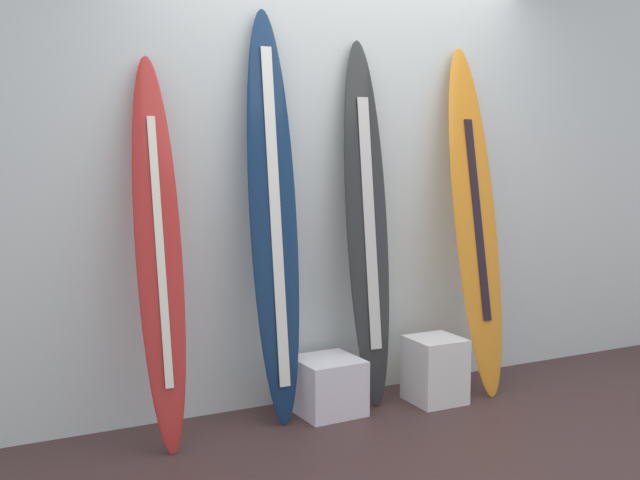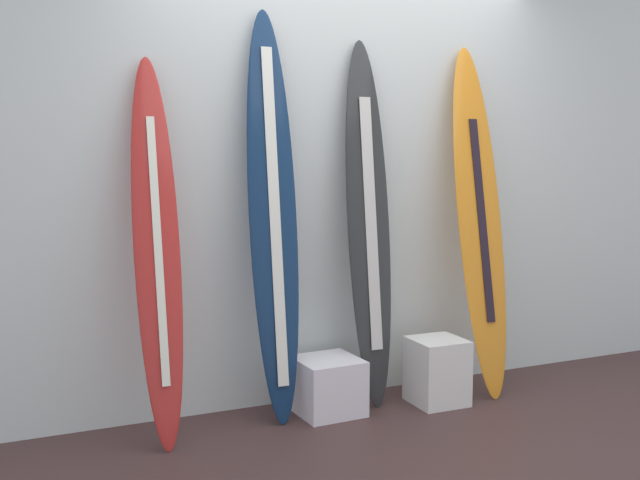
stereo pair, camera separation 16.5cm
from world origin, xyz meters
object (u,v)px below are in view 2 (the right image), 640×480
surfboard_crimson (157,254)px  surfboard_navy (273,219)px  display_block_center (328,386)px  surfboard_sunset (480,220)px  surfboard_charcoal (368,223)px  display_block_left (437,371)px

surfboard_crimson → surfboard_navy: bearing=5.4°
display_block_center → surfboard_sunset: bearing=-0.0°
surfboard_crimson → display_block_center: bearing=-0.1°
display_block_center → surfboard_crimson: bearing=179.9°
surfboard_charcoal → surfboard_sunset: size_ratio=1.00×
surfboard_crimson → surfboard_sunset: (1.93, -0.00, 0.10)m
surfboard_crimson → surfboard_charcoal: (1.23, 0.08, 0.10)m
surfboard_navy → display_block_left: surfboard_navy is taller
surfboard_crimson → surfboard_charcoal: 1.23m
surfboard_navy → surfboard_charcoal: bearing=2.1°
display_block_left → surfboard_navy: bearing=169.7°
surfboard_crimson → surfboard_sunset: 1.94m
surfboard_navy → surfboard_sunset: size_ratio=1.06×
display_block_left → display_block_center: (-0.65, 0.11, -0.04)m
display_block_center → surfboard_charcoal: bearing=15.9°
surfboard_sunset → display_block_center: size_ratio=5.89×
surfboard_navy → display_block_left: bearing=-10.3°
surfboard_charcoal → display_block_left: size_ratio=5.52×
display_block_left → display_block_center: 0.66m
surfboard_sunset → surfboard_crimson: bearing=179.9°
surfboard_charcoal → surfboard_sunset: 0.71m
surfboard_sunset → display_block_center: (-1.00, 0.00, -0.89)m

